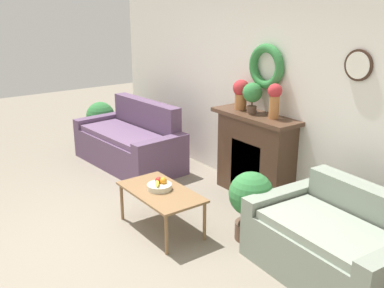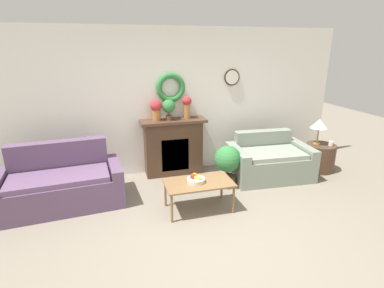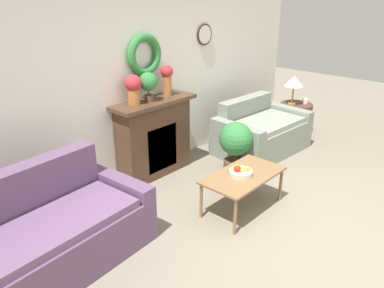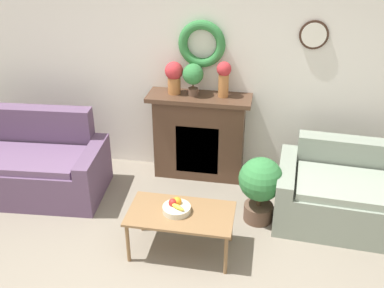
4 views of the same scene
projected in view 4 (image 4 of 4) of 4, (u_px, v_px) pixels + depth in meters
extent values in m
cube|color=white|center=(202.00, 66.00, 5.24)|extent=(6.80, 0.06, 2.70)
cylinder|color=#382319|center=(314.00, 35.00, 4.80)|extent=(0.31, 0.02, 0.31)
cylinder|color=white|center=(314.00, 35.00, 4.79)|extent=(0.26, 0.01, 0.26)
torus|color=#337A3D|center=(202.00, 44.00, 5.03)|extent=(0.54, 0.11, 0.54)
cube|color=#4C3323|center=(199.00, 138.00, 5.45)|extent=(1.07, 0.34, 1.02)
cube|color=black|center=(197.00, 150.00, 5.36)|extent=(0.51, 0.02, 0.61)
cube|color=orange|center=(197.00, 156.00, 5.39)|extent=(0.41, 0.01, 0.34)
cube|color=#4C3323|center=(199.00, 98.00, 5.17)|extent=(1.21, 0.41, 0.05)
cube|color=#604766|center=(23.00, 179.00, 5.15)|extent=(1.52, 0.79, 0.46)
cube|color=#604766|center=(35.00, 143.00, 5.42)|extent=(1.48, 0.30, 0.94)
cube|color=#604766|center=(94.00, 174.00, 5.13)|extent=(0.24, 0.88, 0.60)
cube|color=#6A4E70|center=(18.00, 159.00, 5.02)|extent=(1.45, 0.73, 0.08)
cube|color=gray|center=(346.00, 208.00, 4.66)|extent=(1.16, 0.79, 0.46)
cube|color=gray|center=(347.00, 171.00, 4.97)|extent=(1.13, 0.28, 0.81)
cube|color=gray|center=(285.00, 189.00, 4.85)|extent=(0.23, 0.94, 0.60)
cube|color=gray|center=(351.00, 186.00, 4.53)|extent=(1.11, 0.73, 0.08)
cube|color=olive|center=(181.00, 214.00, 4.23)|extent=(1.00, 0.55, 0.03)
cylinder|color=olive|center=(128.00, 243.00, 4.20)|extent=(0.04, 0.04, 0.43)
cylinder|color=olive|center=(226.00, 255.00, 4.06)|extent=(0.04, 0.04, 0.43)
cylinder|color=olive|center=(142.00, 213.00, 4.61)|extent=(0.04, 0.04, 0.43)
cylinder|color=olive|center=(231.00, 223.00, 4.46)|extent=(0.04, 0.04, 0.43)
cylinder|color=beige|center=(177.00, 209.00, 4.22)|extent=(0.27, 0.27, 0.06)
sphere|color=#B2231E|center=(173.00, 203.00, 4.22)|extent=(0.08, 0.08, 0.08)
sphere|color=orange|center=(177.00, 201.00, 4.24)|extent=(0.08, 0.08, 0.08)
sphere|color=orange|center=(174.00, 202.00, 4.24)|extent=(0.07, 0.07, 0.07)
ellipsoid|color=yellow|center=(177.00, 207.00, 4.17)|extent=(0.17, 0.12, 0.04)
cylinder|color=#AD6B38|center=(174.00, 85.00, 5.19)|extent=(0.15, 0.15, 0.19)
sphere|color=#B72D33|center=(174.00, 71.00, 5.11)|extent=(0.21, 0.21, 0.21)
cylinder|color=#AD6B38|center=(223.00, 86.00, 5.09)|extent=(0.12, 0.12, 0.27)
sphere|color=#B72D33|center=(224.00, 69.00, 4.99)|extent=(0.17, 0.17, 0.17)
cylinder|color=brown|center=(193.00, 92.00, 5.17)|extent=(0.12, 0.12, 0.09)
cylinder|color=#4C3823|center=(193.00, 85.00, 5.13)|extent=(0.02, 0.02, 0.07)
sphere|color=#337A3D|center=(193.00, 74.00, 5.07)|extent=(0.24, 0.24, 0.24)
cylinder|color=brown|center=(258.00, 212.00, 4.83)|extent=(0.31, 0.31, 0.19)
cylinder|color=#4C3823|center=(259.00, 200.00, 4.76)|extent=(0.05, 0.05, 0.13)
sphere|color=#337A3D|center=(261.00, 179.00, 4.63)|extent=(0.46, 0.46, 0.46)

